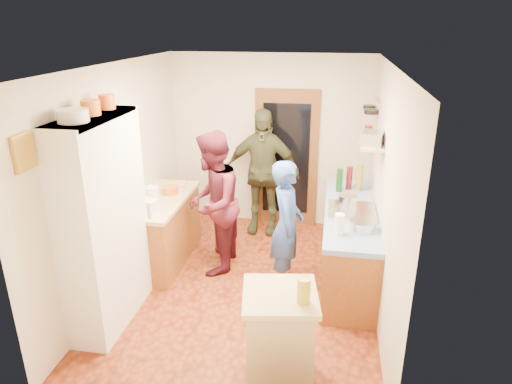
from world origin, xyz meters
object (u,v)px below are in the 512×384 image
(island_base, at_px, (279,341))
(person_left, at_px, (216,202))
(person_hob, at_px, (289,227))
(hutch_body, at_px, (104,224))
(person_back, at_px, (263,172))
(right_counter_base, at_px, (348,245))

(island_base, distance_m, person_left, 2.20)
(person_hob, bearing_deg, hutch_body, 111.02)
(person_hob, distance_m, person_back, 1.61)
(hutch_body, relative_size, person_hob, 1.39)
(right_counter_base, xyz_separation_m, island_base, (-0.63, -1.96, 0.01))
(island_base, relative_size, person_left, 0.48)
(person_hob, relative_size, person_back, 0.84)
(person_hob, distance_m, person_left, 1.01)
(right_counter_base, bearing_deg, person_hob, -150.66)
(island_base, xyz_separation_m, person_hob, (-0.08, 1.56, 0.36))
(right_counter_base, bearing_deg, person_back, 138.51)
(right_counter_base, relative_size, island_base, 2.56)
(hutch_body, relative_size, right_counter_base, 1.00)
(hutch_body, distance_m, person_hob, 2.03)
(person_back, bearing_deg, island_base, -76.84)
(right_counter_base, relative_size, person_hob, 1.39)
(person_left, distance_m, person_back, 1.25)
(hutch_body, xyz_separation_m, person_back, (1.25, 2.41, -0.16))
(island_base, relative_size, person_hob, 0.54)
(island_base, bearing_deg, hutch_body, 160.70)
(hutch_body, distance_m, right_counter_base, 2.90)
(right_counter_base, xyz_separation_m, person_left, (-1.66, -0.07, 0.48))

